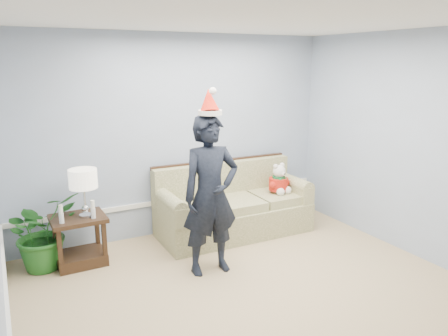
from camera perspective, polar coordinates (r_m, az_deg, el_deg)
name	(u,v)px	position (r m, az deg, el deg)	size (l,w,h in m)	color
room_shell	(285,178)	(3.80, 7.97, -1.31)	(4.54, 5.04, 2.74)	tan
wainscot_trim	(120,251)	(4.65, -13.45, -10.46)	(4.49, 4.99, 0.06)	white
sofa	(232,208)	(6.08, 1.07, -5.29)	(2.08, 0.92, 0.97)	#59632F
side_table	(80,245)	(5.46, -18.28, -9.59)	(0.61, 0.52, 0.59)	#311D12
table_lamp	(83,181)	(5.18, -17.92, -1.60)	(0.32, 0.32, 0.56)	silver
candle_pair	(77,212)	(5.17, -18.61, -5.51)	(0.40, 0.05, 0.21)	silver
houseplant	(42,232)	(5.44, -22.67, -7.68)	(0.79, 0.69, 0.88)	#1D5B1C
man	(211,195)	(4.81, -1.76, -3.60)	(0.65, 0.43, 1.79)	black
santa_hat	(209,103)	(4.62, -1.93, 8.54)	(0.31, 0.33, 0.30)	silver
teddy_bear	(279,182)	(6.22, 7.17, -1.86)	(0.31, 0.33, 0.44)	silver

